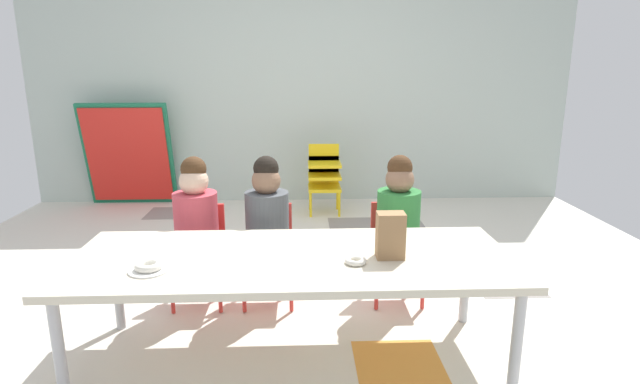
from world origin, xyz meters
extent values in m
cube|color=silver|center=(0.00, 0.00, -0.01)|extent=(5.70, 4.66, 0.02)
cube|color=gray|center=(0.90, 1.35, 0.00)|extent=(0.43, 0.43, 0.00)
cube|color=gray|center=(1.35, 0.00, 0.00)|extent=(0.43, 0.43, 0.00)
cube|color=orange|center=(0.45, -0.90, 0.00)|extent=(0.43, 0.43, 0.00)
cube|color=gray|center=(0.45, 1.35, 0.00)|extent=(0.43, 0.43, 0.00)
cube|color=gray|center=(-1.35, 1.80, 0.00)|extent=(0.43, 0.43, 0.00)
cube|color=#B2C1B7|center=(0.00, 2.33, 1.34)|extent=(5.70, 0.10, 2.68)
cube|color=beige|center=(-0.07, -0.83, 0.53)|extent=(2.11, 0.80, 0.04)
cylinder|color=#B2B2B7|center=(-1.04, -1.17, 0.26)|extent=(0.05, 0.05, 0.52)
cylinder|color=#B2B2B7|center=(0.90, -1.17, 0.26)|extent=(0.05, 0.05, 0.52)
cylinder|color=#B2B2B7|center=(-1.04, -0.49, 0.26)|extent=(0.05, 0.05, 0.52)
cylinder|color=#B2B2B7|center=(0.90, -0.49, 0.26)|extent=(0.05, 0.05, 0.52)
cube|color=red|center=(-0.65, -0.21, 0.30)|extent=(0.32, 0.30, 0.03)
cube|color=red|center=(-0.65, -0.06, 0.45)|extent=(0.29, 0.02, 0.30)
cylinder|color=#BF3F4C|center=(-0.65, -0.21, 0.52)|extent=(0.29, 0.29, 0.38)
sphere|color=beige|center=(-0.65, -0.21, 0.78)|extent=(0.17, 0.17, 0.17)
sphere|color=#472D19|center=(-0.65, -0.19, 0.85)|extent=(0.15, 0.15, 0.15)
cylinder|color=red|center=(-0.79, -0.34, 0.15)|extent=(0.02, 0.02, 0.28)
cylinder|color=red|center=(-0.51, -0.34, 0.15)|extent=(0.02, 0.02, 0.28)
cylinder|color=red|center=(-0.79, -0.08, 0.15)|extent=(0.02, 0.02, 0.28)
cylinder|color=red|center=(-0.51, -0.08, 0.15)|extent=(0.02, 0.02, 0.28)
cube|color=red|center=(-0.23, -0.21, 0.30)|extent=(0.32, 0.30, 0.03)
cube|color=red|center=(-0.23, -0.06, 0.45)|extent=(0.29, 0.02, 0.30)
cylinder|color=#4C5156|center=(-0.23, -0.21, 0.52)|extent=(0.30, 0.30, 0.38)
sphere|color=#8C664C|center=(-0.23, -0.21, 0.78)|extent=(0.17, 0.17, 0.17)
sphere|color=black|center=(-0.23, -0.19, 0.85)|extent=(0.15, 0.15, 0.15)
cylinder|color=red|center=(-0.37, -0.34, 0.15)|extent=(0.02, 0.02, 0.28)
cylinder|color=red|center=(-0.09, -0.34, 0.15)|extent=(0.02, 0.02, 0.28)
cylinder|color=red|center=(-0.37, -0.08, 0.15)|extent=(0.02, 0.02, 0.28)
cylinder|color=red|center=(-0.09, -0.08, 0.15)|extent=(0.02, 0.02, 0.28)
cube|color=red|center=(0.56, -0.21, 0.30)|extent=(0.32, 0.30, 0.03)
cube|color=red|center=(0.56, -0.06, 0.45)|extent=(0.29, 0.02, 0.30)
cylinder|color=#2D7A38|center=(0.56, -0.21, 0.52)|extent=(0.28, 0.28, 0.38)
sphere|color=#8C664C|center=(0.56, -0.21, 0.78)|extent=(0.17, 0.17, 0.17)
sphere|color=#472D19|center=(0.56, -0.19, 0.85)|extent=(0.15, 0.15, 0.15)
cylinder|color=red|center=(0.42, -0.34, 0.15)|extent=(0.02, 0.02, 0.28)
cylinder|color=red|center=(0.70, -0.34, 0.15)|extent=(0.02, 0.02, 0.28)
cylinder|color=red|center=(0.42, -0.08, 0.15)|extent=(0.02, 0.02, 0.28)
cylinder|color=red|center=(0.70, -0.08, 0.15)|extent=(0.02, 0.02, 0.28)
cube|color=yellow|center=(0.21, 1.74, 0.26)|extent=(0.32, 0.30, 0.03)
cube|color=yellow|center=(0.21, 1.88, 0.35)|extent=(0.30, 0.02, 0.18)
cube|color=yellow|center=(0.21, 1.74, 0.38)|extent=(0.32, 0.30, 0.03)
cube|color=yellow|center=(0.21, 1.88, 0.47)|extent=(0.30, 0.02, 0.18)
cube|color=yellow|center=(0.21, 1.74, 0.50)|extent=(0.32, 0.30, 0.03)
cube|color=yellow|center=(0.21, 1.88, 0.59)|extent=(0.30, 0.02, 0.18)
cylinder|color=yellow|center=(0.07, 1.61, 0.13)|extent=(0.02, 0.02, 0.26)
cylinder|color=yellow|center=(0.35, 1.61, 0.13)|extent=(0.02, 0.02, 0.26)
cylinder|color=yellow|center=(0.07, 1.87, 0.13)|extent=(0.02, 0.02, 0.26)
cylinder|color=yellow|center=(0.35, 1.87, 0.13)|extent=(0.02, 0.02, 0.26)
cube|color=#19724C|center=(-1.82, 2.14, 0.54)|extent=(0.90, 0.28, 1.09)
cube|color=red|center=(-1.82, 2.11, 0.54)|extent=(0.83, 0.23, 0.99)
cube|color=#9E754C|center=(0.39, -0.87, 0.66)|extent=(0.13, 0.09, 0.22)
cylinder|color=white|center=(-0.70, -0.98, 0.56)|extent=(0.18, 0.18, 0.01)
torus|color=white|center=(-0.70, -0.98, 0.58)|extent=(0.12, 0.12, 0.03)
torus|color=white|center=(0.22, -0.94, 0.56)|extent=(0.10, 0.10, 0.03)
camera|label=1|loc=(-0.03, -3.07, 1.43)|focal=28.01mm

